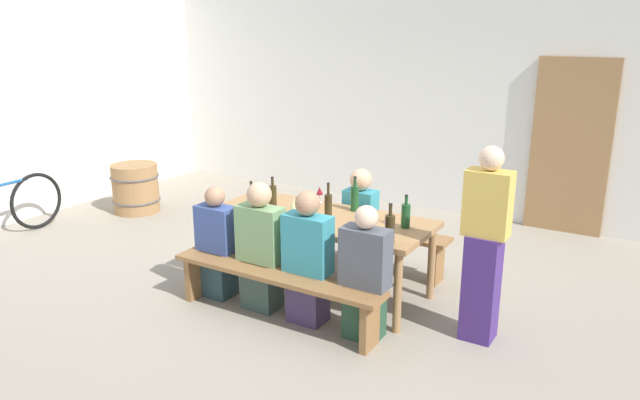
{
  "coord_description": "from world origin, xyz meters",
  "views": [
    {
      "loc": [
        2.76,
        -4.55,
        2.45
      ],
      "look_at": [
        0.0,
        0.0,
        0.9
      ],
      "focal_mm": 33.82,
      "sensor_mm": 36.0,
      "label": 1
    }
  ],
  "objects_px": {
    "wine_bottle_3": "(406,215)",
    "wine_glass_2": "(294,204)",
    "tasting_table": "(320,223)",
    "wine_bottle_0": "(252,201)",
    "seated_guest_near_1": "(261,249)",
    "standing_host": "(484,249)",
    "wine_glass_1": "(387,219)",
    "wine_barrel": "(136,188)",
    "bench_far": "(356,233)",
    "wine_bottle_2": "(273,196)",
    "seated_guest_far_0": "(360,222)",
    "seated_guest_near_3": "(365,277)",
    "seated_guest_near_2": "(308,261)",
    "wine_bottle_4": "(355,198)",
    "wine_bottle_5": "(390,228)",
    "wine_glass_0": "(320,191)",
    "wooden_door": "(570,147)",
    "seated_guest_near_0": "(217,245)",
    "wine_bottle_1": "(328,206)",
    "bench_near": "(275,283)"
  },
  "relations": [
    {
      "from": "wine_bottle_3",
      "to": "seated_guest_near_0",
      "type": "relative_size",
      "value": 0.28
    },
    {
      "from": "wine_bottle_5",
      "to": "standing_host",
      "type": "height_order",
      "value": "standing_host"
    },
    {
      "from": "wine_bottle_3",
      "to": "standing_host",
      "type": "relative_size",
      "value": 0.19
    },
    {
      "from": "wine_bottle_0",
      "to": "wooden_door",
      "type": "bearing_deg",
      "value": 56.17
    },
    {
      "from": "wooden_door",
      "to": "seated_guest_near_1",
      "type": "relative_size",
      "value": 1.8
    },
    {
      "from": "wooden_door",
      "to": "seated_guest_near_3",
      "type": "height_order",
      "value": "wooden_door"
    },
    {
      "from": "wine_bottle_0",
      "to": "seated_guest_near_3",
      "type": "xyz_separation_m",
      "value": [
        1.34,
        -0.29,
        -0.35
      ]
    },
    {
      "from": "standing_host",
      "to": "wine_barrel",
      "type": "bearing_deg",
      "value": -11.23
    },
    {
      "from": "wine_bottle_4",
      "to": "seated_guest_near_0",
      "type": "relative_size",
      "value": 0.32
    },
    {
      "from": "wine_bottle_3",
      "to": "seated_guest_near_0",
      "type": "bearing_deg",
      "value": -156.68
    },
    {
      "from": "bench_far",
      "to": "wine_glass_0",
      "type": "bearing_deg",
      "value": -121.49
    },
    {
      "from": "wine_barrel",
      "to": "wine_bottle_0",
      "type": "bearing_deg",
      "value": -22.1
    },
    {
      "from": "seated_guest_near_1",
      "to": "wine_glass_2",
      "type": "bearing_deg",
      "value": -10.95
    },
    {
      "from": "tasting_table",
      "to": "wine_bottle_0",
      "type": "distance_m",
      "value": 0.67
    },
    {
      "from": "wine_bottle_0",
      "to": "wine_barrel",
      "type": "xyz_separation_m",
      "value": [
        -2.89,
        1.17,
        -0.55
      ]
    },
    {
      "from": "seated_guest_far_0",
      "to": "seated_guest_near_2",
      "type": "bearing_deg",
      "value": 5.7
    },
    {
      "from": "seated_guest_near_1",
      "to": "seated_guest_far_0",
      "type": "distance_m",
      "value": 1.23
    },
    {
      "from": "tasting_table",
      "to": "seated_guest_far_0",
      "type": "height_order",
      "value": "seated_guest_far_0"
    },
    {
      "from": "wine_bottle_3",
      "to": "wine_glass_2",
      "type": "bearing_deg",
      "value": -165.11
    },
    {
      "from": "wine_bottle_0",
      "to": "wine_glass_0",
      "type": "relative_size",
      "value": 1.98
    },
    {
      "from": "seated_guest_near_3",
      "to": "seated_guest_far_0",
      "type": "xyz_separation_m",
      "value": [
        -0.66,
        1.17,
        0.01
      ]
    },
    {
      "from": "bench_far",
      "to": "wine_bottle_2",
      "type": "distance_m",
      "value": 1.06
    },
    {
      "from": "seated_guest_near_0",
      "to": "wine_barrel",
      "type": "xyz_separation_m",
      "value": [
        -2.7,
        1.47,
        -0.17
      ]
    },
    {
      "from": "seated_guest_far_0",
      "to": "tasting_table",
      "type": "bearing_deg",
      "value": -11.42
    },
    {
      "from": "wine_bottle_2",
      "to": "seated_guest_far_0",
      "type": "xyz_separation_m",
      "value": [
        0.63,
        0.62,
        -0.33
      ]
    },
    {
      "from": "tasting_table",
      "to": "wine_bottle_2",
      "type": "relative_size",
      "value": 6.74
    },
    {
      "from": "wine_bottle_4",
      "to": "wine_barrel",
      "type": "bearing_deg",
      "value": 170.99
    },
    {
      "from": "wine_glass_0",
      "to": "wine_bottle_5",
      "type": "bearing_deg",
      "value": -32.77
    },
    {
      "from": "bench_near",
      "to": "wine_bottle_1",
      "type": "relative_size",
      "value": 5.82
    },
    {
      "from": "wooden_door",
      "to": "wine_glass_0",
      "type": "relative_size",
      "value": 13.11
    },
    {
      "from": "seated_guest_near_0",
      "to": "wine_glass_2",
      "type": "bearing_deg",
      "value": -54.53
    },
    {
      "from": "seated_guest_far_0",
      "to": "wine_glass_0",
      "type": "bearing_deg",
      "value": -57.47
    },
    {
      "from": "wine_glass_1",
      "to": "standing_host",
      "type": "relative_size",
      "value": 0.11
    },
    {
      "from": "wine_bottle_1",
      "to": "wine_barrel",
      "type": "distance_m",
      "value": 3.74
    },
    {
      "from": "wine_bottle_2",
      "to": "seated_guest_near_3",
      "type": "height_order",
      "value": "seated_guest_near_3"
    },
    {
      "from": "wine_glass_0",
      "to": "seated_guest_near_3",
      "type": "distance_m",
      "value": 1.42
    },
    {
      "from": "seated_guest_far_0",
      "to": "standing_host",
      "type": "distance_m",
      "value": 1.63
    },
    {
      "from": "wine_bottle_5",
      "to": "bench_far",
      "type": "bearing_deg",
      "value": 128.81
    },
    {
      "from": "wine_bottle_0",
      "to": "wine_glass_2",
      "type": "height_order",
      "value": "wine_bottle_0"
    },
    {
      "from": "wine_bottle_1",
      "to": "wine_bottle_4",
      "type": "relative_size",
      "value": 1.02
    },
    {
      "from": "tasting_table",
      "to": "wine_bottle_0",
      "type": "bearing_deg",
      "value": -152.66
    },
    {
      "from": "wine_glass_1",
      "to": "wine_barrel",
      "type": "xyz_separation_m",
      "value": [
        -4.19,
        0.99,
        -0.55
      ]
    },
    {
      "from": "wine_bottle_3",
      "to": "tasting_table",
      "type": "bearing_deg",
      "value": -173.7
    },
    {
      "from": "wine_glass_0",
      "to": "wine_glass_2",
      "type": "distance_m",
      "value": 0.54
    },
    {
      "from": "wine_bottle_4",
      "to": "wine_bottle_5",
      "type": "bearing_deg",
      "value": -43.96
    },
    {
      "from": "tasting_table",
      "to": "seated_guest_far_0",
      "type": "xyz_separation_m",
      "value": [
        0.12,
        0.59,
        -0.14
      ]
    },
    {
      "from": "seated_guest_near_1",
      "to": "standing_host",
      "type": "xyz_separation_m",
      "value": [
        1.83,
        0.47,
        0.22
      ]
    },
    {
      "from": "seated_guest_near_2",
      "to": "standing_host",
      "type": "relative_size",
      "value": 0.73
    },
    {
      "from": "wooden_door",
      "to": "wine_barrel",
      "type": "height_order",
      "value": "wooden_door"
    },
    {
      "from": "wine_glass_2",
      "to": "standing_host",
      "type": "bearing_deg",
      "value": 1.82
    }
  ]
}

